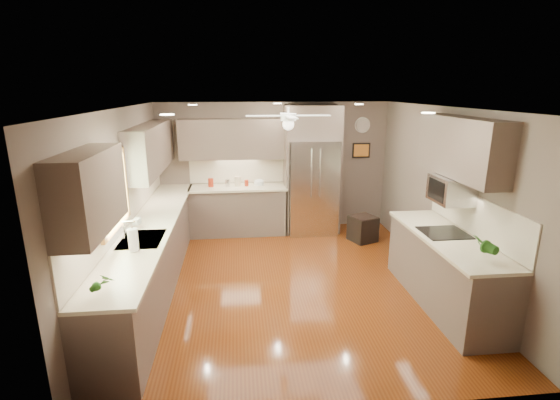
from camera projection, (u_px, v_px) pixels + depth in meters
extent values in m
plane|color=#53220B|center=(290.00, 282.00, 5.96)|extent=(5.00, 5.00, 0.00)
plane|color=white|center=(291.00, 108.00, 5.29)|extent=(5.00, 5.00, 0.00)
plane|color=#64564C|center=(274.00, 167.00, 8.02)|extent=(4.50, 0.00, 4.50)
plane|color=#64564C|center=(332.00, 282.00, 3.23)|extent=(4.50, 0.00, 4.50)
plane|color=#64564C|center=(123.00, 205.00, 5.40)|extent=(0.00, 5.00, 5.00)
plane|color=#64564C|center=(445.00, 196.00, 5.86)|extent=(0.00, 5.00, 5.00)
cylinder|color=maroon|center=(211.00, 183.00, 7.68)|extent=(0.11, 0.11, 0.16)
cylinder|color=silver|center=(228.00, 183.00, 7.70)|extent=(0.11, 0.11, 0.14)
cylinder|color=#BCAC8D|center=(238.00, 181.00, 7.74)|extent=(0.12, 0.12, 0.19)
cylinder|color=maroon|center=(246.00, 183.00, 7.75)|extent=(0.10, 0.10, 0.12)
imported|color=white|center=(137.00, 221.00, 5.43)|extent=(0.10, 0.10, 0.18)
imported|color=#245B1A|center=(103.00, 283.00, 3.60)|extent=(0.17, 0.14, 0.27)
imported|color=#245B1A|center=(484.00, 245.00, 4.38)|extent=(0.22, 0.19, 0.33)
imported|color=#BCAC8D|center=(259.00, 184.00, 7.79)|extent=(0.22, 0.22, 0.05)
cube|color=brown|center=(154.00, 255.00, 5.78)|extent=(0.60, 4.70, 0.90)
cube|color=beige|center=(152.00, 224.00, 5.66)|extent=(0.65, 4.70, 0.04)
cube|color=beige|center=(127.00, 205.00, 5.55)|extent=(0.02, 4.70, 0.50)
cube|color=brown|center=(239.00, 211.00, 7.87)|extent=(1.85, 0.60, 0.90)
cube|color=beige|center=(238.00, 187.00, 7.73)|extent=(1.85, 0.65, 0.04)
cube|color=beige|center=(237.00, 170.00, 7.95)|extent=(1.85, 0.02, 0.50)
cube|color=brown|center=(89.00, 192.00, 3.73)|extent=(0.33, 1.20, 0.75)
cube|color=brown|center=(152.00, 148.00, 6.51)|extent=(0.33, 2.40, 0.75)
cube|color=brown|center=(237.00, 139.00, 7.64)|extent=(2.15, 0.33, 0.75)
cube|color=brown|center=(461.00, 147.00, 5.10)|extent=(0.33, 1.70, 0.75)
cube|color=#BFF2B2|center=(111.00, 192.00, 4.84)|extent=(0.01, 1.00, 0.80)
cube|color=brown|center=(109.00, 156.00, 4.73)|extent=(0.05, 1.12, 0.06)
cube|color=brown|center=(117.00, 226.00, 4.96)|extent=(0.05, 1.12, 0.06)
cube|color=brown|center=(99.00, 204.00, 4.33)|extent=(0.05, 0.06, 0.80)
cube|color=brown|center=(125.00, 182.00, 5.35)|extent=(0.05, 0.06, 0.80)
cube|color=silver|center=(142.00, 240.00, 5.04)|extent=(0.50, 0.70, 0.03)
cube|color=#262626|center=(142.00, 243.00, 5.05)|extent=(0.44, 0.62, 0.05)
cylinder|color=silver|center=(124.00, 231.00, 4.98)|extent=(0.02, 0.02, 0.24)
cylinder|color=silver|center=(128.00, 222.00, 4.96)|extent=(0.16, 0.02, 0.02)
cube|color=silver|center=(312.00, 187.00, 7.84)|extent=(0.92, 0.72, 1.82)
cube|color=black|center=(315.00, 204.00, 7.58)|extent=(0.88, 0.02, 0.02)
cube|color=black|center=(316.00, 173.00, 7.42)|extent=(0.01, 0.02, 1.00)
cylinder|color=silver|center=(312.00, 173.00, 7.38)|extent=(0.02, 0.02, 0.90)
cylinder|color=silver|center=(320.00, 173.00, 7.39)|extent=(0.02, 0.02, 0.90)
cube|color=brown|center=(313.00, 122.00, 7.57)|extent=(1.04, 0.60, 0.63)
cube|color=brown|center=(286.00, 187.00, 7.85)|extent=(0.06, 0.60, 1.82)
cube|color=brown|center=(336.00, 185.00, 7.95)|extent=(0.06, 0.60, 1.82)
cube|color=brown|center=(445.00, 271.00, 5.27)|extent=(0.65, 2.20, 0.90)
cube|color=beige|center=(448.00, 237.00, 5.14)|extent=(0.70, 2.20, 0.04)
cube|color=beige|center=(475.00, 215.00, 5.10)|extent=(0.02, 2.20, 0.50)
cube|color=black|center=(444.00, 233.00, 5.23)|extent=(0.56, 0.52, 0.01)
cube|color=silver|center=(452.00, 190.00, 5.24)|extent=(0.42, 0.55, 0.34)
cube|color=black|center=(436.00, 190.00, 5.22)|extent=(0.02, 0.40, 0.26)
cylinder|color=white|center=(288.00, 110.00, 5.59)|extent=(0.03, 0.03, 0.08)
cylinder|color=white|center=(288.00, 117.00, 5.62)|extent=(0.22, 0.22, 0.10)
sphere|color=white|center=(288.00, 124.00, 5.65)|extent=(0.16, 0.16, 0.16)
cube|color=white|center=(313.00, 116.00, 5.65)|extent=(0.48, 0.11, 0.01)
cube|color=white|center=(285.00, 114.00, 5.95)|extent=(0.11, 0.48, 0.01)
cube|color=white|center=(263.00, 116.00, 5.58)|extent=(0.48, 0.11, 0.01)
cube|color=white|center=(292.00, 117.00, 5.28)|extent=(0.11, 0.48, 0.01)
cylinder|color=white|center=(193.00, 105.00, 6.40)|extent=(0.14, 0.14, 0.01)
cylinder|color=white|center=(359.00, 104.00, 6.67)|extent=(0.14, 0.14, 0.01)
cylinder|color=white|center=(167.00, 115.00, 4.00)|extent=(0.14, 0.14, 0.01)
cylinder|color=white|center=(428.00, 113.00, 4.28)|extent=(0.14, 0.14, 0.01)
cylinder|color=white|center=(278.00, 103.00, 7.02)|extent=(0.14, 0.14, 0.01)
cylinder|color=white|center=(362.00, 125.00, 7.97)|extent=(0.30, 0.03, 0.30)
cylinder|color=silver|center=(363.00, 125.00, 7.96)|extent=(0.29, 0.00, 0.29)
cube|color=black|center=(361.00, 150.00, 8.10)|extent=(0.36, 0.03, 0.30)
cube|color=orange|center=(361.00, 150.00, 8.09)|extent=(0.30, 0.01, 0.24)
cube|color=black|center=(363.00, 229.00, 7.52)|extent=(0.55, 0.55, 0.48)
cube|color=black|center=(363.00, 217.00, 7.45)|extent=(0.52, 0.52, 0.03)
cylinder|color=white|center=(133.00, 240.00, 4.61)|extent=(0.11, 0.11, 0.26)
cylinder|color=silver|center=(133.00, 239.00, 4.61)|extent=(0.02, 0.02, 0.28)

